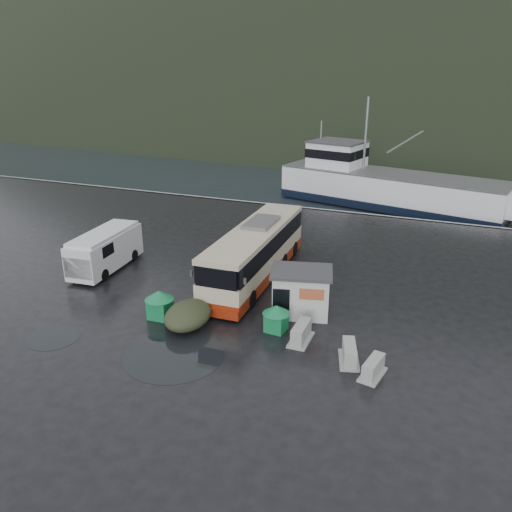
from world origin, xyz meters
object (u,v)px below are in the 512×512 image
at_px(jersey_barrier_b, 372,376).
at_px(jersey_barrier_c, 349,361).
at_px(jersey_barrier_a, 301,341).
at_px(coach_bus, 256,277).
at_px(white_van, 108,269).
at_px(waste_bin_right, 276,330).
at_px(ticket_kiosk, 300,313).
at_px(waste_bin_left, 161,317).
at_px(dome_tent, 189,326).
at_px(fishing_trawler, 389,192).

distance_m(jersey_barrier_b, jersey_barrier_c, 1.29).
bearing_deg(jersey_barrier_a, coach_bus, 127.71).
bearing_deg(white_van, coach_bus, 8.25).
relative_size(coach_bus, waste_bin_right, 8.79).
relative_size(ticket_kiosk, jersey_barrier_a, 1.76).
bearing_deg(waste_bin_right, waste_bin_left, -171.02).
bearing_deg(white_van, ticket_kiosk, -10.72).
distance_m(white_van, jersey_barrier_b, 17.76).
xyz_separation_m(waste_bin_right, dome_tent, (-4.02, -1.14, 0.00)).
bearing_deg(fishing_trawler, white_van, -102.85).
height_order(coach_bus, dome_tent, coach_bus).
bearing_deg(jersey_barrier_b, jersey_barrier_a, 156.34).
relative_size(white_van, jersey_barrier_b, 3.81).
height_order(waste_bin_right, dome_tent, waste_bin_right).
bearing_deg(ticket_kiosk, coach_bus, 124.24).
bearing_deg(ticket_kiosk, jersey_barrier_b, -58.06).
distance_m(ticket_kiosk, jersey_barrier_b, 5.94).
bearing_deg(jersey_barrier_b, fishing_trawler, 96.78).
distance_m(waste_bin_right, dome_tent, 4.18).
height_order(jersey_barrier_a, jersey_barrier_b, jersey_barrier_a).
relative_size(waste_bin_right, jersey_barrier_a, 0.77).
height_order(waste_bin_left, fishing_trawler, fishing_trawler).
height_order(waste_bin_left, jersey_barrier_b, waste_bin_left).
distance_m(coach_bus, fishing_trawler, 24.73).
xyz_separation_m(waste_bin_left, dome_tent, (1.69, -0.23, 0.00)).
bearing_deg(fishing_trawler, dome_tent, -85.72).
relative_size(waste_bin_left, jersey_barrier_a, 0.85).
bearing_deg(jersey_barrier_a, dome_tent, -173.02).
bearing_deg(fishing_trawler, jersey_barrier_c, -71.53).
xyz_separation_m(jersey_barrier_a, jersey_barrier_c, (2.36, -0.84, 0.00)).
relative_size(waste_bin_left, ticket_kiosk, 0.48).
relative_size(white_van, fishing_trawler, 0.22).
xyz_separation_m(coach_bus, waste_bin_left, (-2.48, -6.37, 0.00)).
height_order(white_van, dome_tent, white_van).
bearing_deg(jersey_barrier_a, waste_bin_right, 160.60).
relative_size(dome_tent, jersey_barrier_a, 1.71).
xyz_separation_m(waste_bin_right, fishing_trawler, (1.03, 29.83, 0.00)).
distance_m(jersey_barrier_a, jersey_barrier_c, 2.51).
height_order(dome_tent, jersey_barrier_b, dome_tent).
height_order(white_van, fishing_trawler, fishing_trawler).
xyz_separation_m(waste_bin_left, waste_bin_right, (5.71, 0.90, 0.00)).
height_order(waste_bin_right, fishing_trawler, fishing_trawler).
distance_m(coach_bus, dome_tent, 6.65).
relative_size(dome_tent, jersey_barrier_c, 1.79).
bearing_deg(ticket_kiosk, waste_bin_left, -168.33).
xyz_separation_m(coach_bus, jersey_barrier_a, (4.59, -5.94, 0.00)).
distance_m(waste_bin_left, fishing_trawler, 31.46).
distance_m(coach_bus, jersey_barrier_b, 10.98).
relative_size(jersey_barrier_a, jersey_barrier_b, 1.12).
xyz_separation_m(waste_bin_left, jersey_barrier_c, (9.43, -0.42, 0.00)).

